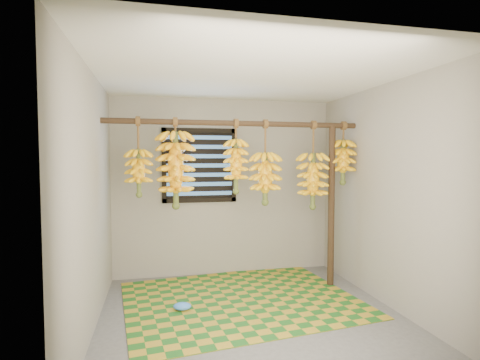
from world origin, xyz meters
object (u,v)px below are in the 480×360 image
object	(u,v)px
woven_mat	(241,299)
plastic_bag	(182,306)
banana_bunch_d	(236,166)
banana_bunch_a	(139,173)
banana_bunch_c	(265,178)
banana_bunch_e	(313,181)
banana_bunch_b	(176,170)
banana_bunch_f	(343,162)
support_post	(331,206)

from	to	relation	value
woven_mat	plastic_bag	bearing A→B (deg)	-165.65
woven_mat	banana_bunch_d	size ratio (longest dim) A/B	2.92
banana_bunch_a	banana_bunch_c	world-z (taller)	same
plastic_bag	banana_bunch_d	bearing A→B (deg)	30.93
woven_mat	banana_bunch_e	world-z (taller)	banana_bunch_e
banana_bunch_b	banana_bunch_e	world-z (taller)	same
banana_bunch_a	banana_bunch_d	xyz separation A→B (m)	(1.10, 0.00, 0.07)
banana_bunch_a	banana_bunch_b	world-z (taller)	same
banana_bunch_c	banana_bunch_a	bearing A→B (deg)	-180.00
banana_bunch_f	banana_bunch_a	bearing A→B (deg)	-180.00
banana_bunch_c	banana_bunch_e	distance (m)	0.61
banana_bunch_b	woven_mat	bearing A→B (deg)	-17.85
banana_bunch_b	banana_bunch_d	world-z (taller)	same
plastic_bag	banana_bunch_f	bearing A→B (deg)	11.06
woven_mat	plastic_bag	distance (m)	0.69
banana_bunch_a	banana_bunch_f	xyz separation A→B (m)	(2.46, 0.00, 0.11)
support_post	banana_bunch_b	xyz separation A→B (m)	(-1.91, 0.00, 0.47)
banana_bunch_d	banana_bunch_e	world-z (taller)	same
woven_mat	banana_bunch_b	bearing A→B (deg)	162.15
banana_bunch_b	banana_bunch_f	world-z (taller)	same
banana_bunch_c	banana_bunch_d	bearing A→B (deg)	-180.00
woven_mat	banana_bunch_c	size ratio (longest dim) A/B	2.52
support_post	banana_bunch_d	size ratio (longest dim) A/B	2.32
banana_bunch_b	banana_bunch_d	bearing A→B (deg)	-0.00
woven_mat	banana_bunch_d	world-z (taller)	banana_bunch_d
woven_mat	banana_bunch_c	xyz separation A→B (m)	(0.35, 0.23, 1.35)
support_post	banana_bunch_b	world-z (taller)	banana_bunch_b
banana_bunch_a	banana_bunch_e	bearing A→B (deg)	0.00
woven_mat	banana_bunch_e	distance (m)	1.64
plastic_bag	banana_bunch_b	bearing A→B (deg)	94.79
support_post	banana_bunch_d	world-z (taller)	banana_bunch_d
banana_bunch_d	banana_bunch_f	distance (m)	1.37
banana_bunch_a	banana_bunch_d	distance (m)	1.10
banana_bunch_c	banana_bunch_b	bearing A→B (deg)	180.00
plastic_bag	banana_bunch_f	world-z (taller)	banana_bunch_f
support_post	plastic_bag	size ratio (longest dim) A/B	10.50
banana_bunch_d	banana_bunch_f	world-z (taller)	same
banana_bunch_b	banana_bunch_d	size ratio (longest dim) A/B	1.18
banana_bunch_c	plastic_bag	bearing A→B (deg)	-158.71
support_post	banana_bunch_a	world-z (taller)	banana_bunch_a
banana_bunch_b	support_post	bearing A→B (deg)	0.00
banana_bunch_d	banana_bunch_b	bearing A→B (deg)	180.00
banana_bunch_a	banana_bunch_f	world-z (taller)	same
plastic_bag	support_post	bearing A→B (deg)	11.92
banana_bunch_e	woven_mat	bearing A→B (deg)	-166.77
support_post	banana_bunch_d	xyz separation A→B (m)	(-1.21, -0.00, 0.51)
support_post	banana_bunch_e	xyz separation A→B (m)	(-0.25, -0.00, 0.32)
banana_bunch_a	banana_bunch_b	distance (m)	0.40
woven_mat	banana_bunch_f	distance (m)	2.07
banana_bunch_b	banana_bunch_d	xyz separation A→B (m)	(0.69, -0.00, 0.04)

